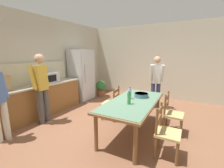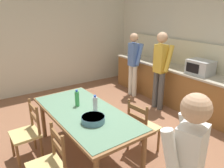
{
  "view_description": "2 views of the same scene",
  "coord_description": "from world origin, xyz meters",
  "px_view_note": "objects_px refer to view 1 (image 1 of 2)",
  "views": [
    {
      "loc": [
        -2.91,
        -1.63,
        1.76
      ],
      "look_at": [
        -0.2,
        -0.1,
        1.13
      ],
      "focal_mm": 24.0,
      "sensor_mm": 36.0,
      "label": 1
    },
    {
      "loc": [
        2.69,
        -1.82,
        2.24
      ],
      "look_at": [
        0.15,
        -0.12,
        1.17
      ],
      "focal_mm": 35.0,
      "sensor_mm": 36.0,
      "label": 2
    }
  ],
  "objects_px": {
    "paper_bag": "(5,83)",
    "bottle_near_centre": "(129,98)",
    "chair_side_near_right": "(172,114)",
    "potted_plant": "(101,87)",
    "microwave": "(49,78)",
    "serving_bowl": "(141,95)",
    "person_by_table": "(156,80)",
    "dining_table": "(133,104)",
    "refrigerator": "(82,75)",
    "chair_side_near_left": "(166,132)",
    "chair_side_far_right": "(112,103)",
    "person_at_counter": "(41,85)",
    "bottle_off_centre": "(130,93)"
  },
  "relations": [
    {
      "from": "paper_bag",
      "to": "bottle_near_centre",
      "type": "distance_m",
      "value": 2.88
    },
    {
      "from": "chair_side_near_right",
      "to": "potted_plant",
      "type": "xyz_separation_m",
      "value": [
        1.67,
        3.01,
        -0.06
      ]
    },
    {
      "from": "microwave",
      "to": "serving_bowl",
      "type": "distance_m",
      "value": 2.8
    },
    {
      "from": "paper_bag",
      "to": "person_by_table",
      "type": "xyz_separation_m",
      "value": [
        3.03,
        -2.75,
        -0.14
      ]
    },
    {
      "from": "microwave",
      "to": "paper_bag",
      "type": "relative_size",
      "value": 1.39
    },
    {
      "from": "dining_table",
      "to": "bottle_near_centre",
      "type": "xyz_separation_m",
      "value": [
        -0.25,
        -0.01,
        0.2
      ]
    },
    {
      "from": "refrigerator",
      "to": "chair_side_near_left",
      "type": "xyz_separation_m",
      "value": [
        -1.89,
        -3.47,
        -0.51
      ]
    },
    {
      "from": "refrigerator",
      "to": "microwave",
      "type": "relative_size",
      "value": 3.8
    },
    {
      "from": "bottle_near_centre",
      "to": "chair_side_far_right",
      "type": "relative_size",
      "value": 0.3
    },
    {
      "from": "refrigerator",
      "to": "serving_bowl",
      "type": "bearing_deg",
      "value": -112.03
    },
    {
      "from": "dining_table",
      "to": "person_at_counter",
      "type": "relative_size",
      "value": 1.16
    },
    {
      "from": "serving_bowl",
      "to": "microwave",
      "type": "bearing_deg",
      "value": 96.81
    },
    {
      "from": "refrigerator",
      "to": "microwave",
      "type": "distance_m",
      "value": 1.45
    },
    {
      "from": "serving_bowl",
      "to": "chair_side_near_right",
      "type": "xyz_separation_m",
      "value": [
        0.12,
        -0.69,
        -0.37
      ]
    },
    {
      "from": "bottle_near_centre",
      "to": "serving_bowl",
      "type": "bearing_deg",
      "value": -4.86
    },
    {
      "from": "chair_side_far_right",
      "to": "person_by_table",
      "type": "bearing_deg",
      "value": 142.76
    },
    {
      "from": "paper_bag",
      "to": "chair_side_far_right",
      "type": "bearing_deg",
      "value": -50.02
    },
    {
      "from": "chair_side_near_right",
      "to": "person_at_counter",
      "type": "relative_size",
      "value": 0.52
    },
    {
      "from": "serving_bowl",
      "to": "person_by_table",
      "type": "relative_size",
      "value": 0.19
    },
    {
      "from": "serving_bowl",
      "to": "chair_side_near_right",
      "type": "height_order",
      "value": "chair_side_near_right"
    },
    {
      "from": "microwave",
      "to": "person_by_table",
      "type": "bearing_deg",
      "value": -56.57
    },
    {
      "from": "refrigerator",
      "to": "bottle_near_centre",
      "type": "xyz_separation_m",
      "value": [
        -1.72,
        -2.7,
        -0.06
      ]
    },
    {
      "from": "bottle_near_centre",
      "to": "chair_side_far_right",
      "type": "height_order",
      "value": "bottle_near_centre"
    },
    {
      "from": "microwave",
      "to": "bottle_near_centre",
      "type": "height_order",
      "value": "microwave"
    },
    {
      "from": "refrigerator",
      "to": "dining_table",
      "type": "height_order",
      "value": "refrigerator"
    },
    {
      "from": "refrigerator",
      "to": "chair_side_far_right",
      "type": "relative_size",
      "value": 2.09
    },
    {
      "from": "serving_bowl",
      "to": "chair_side_near_left",
      "type": "relative_size",
      "value": 0.35
    },
    {
      "from": "microwave",
      "to": "chair_side_near_left",
      "type": "height_order",
      "value": "microwave"
    },
    {
      "from": "bottle_off_centre",
      "to": "person_by_table",
      "type": "bearing_deg",
      "value": -5.44
    },
    {
      "from": "bottle_near_centre",
      "to": "person_at_counter",
      "type": "bearing_deg",
      "value": 99.44
    },
    {
      "from": "dining_table",
      "to": "person_at_counter",
      "type": "height_order",
      "value": "person_at_counter"
    },
    {
      "from": "bottle_off_centre",
      "to": "chair_side_far_right",
      "type": "xyz_separation_m",
      "value": [
        0.33,
        0.66,
        -0.45
      ]
    },
    {
      "from": "bottle_near_centre",
      "to": "chair_side_near_left",
      "type": "xyz_separation_m",
      "value": [
        -0.18,
        -0.77,
        -0.45
      ]
    },
    {
      "from": "serving_bowl",
      "to": "person_by_table",
      "type": "bearing_deg",
      "value": 0.53
    },
    {
      "from": "chair_side_near_right",
      "to": "potted_plant",
      "type": "bearing_deg",
      "value": 60.92
    },
    {
      "from": "microwave",
      "to": "chair_side_far_right",
      "type": "xyz_separation_m",
      "value": [
        0.41,
        -1.94,
        -0.61
      ]
    },
    {
      "from": "paper_bag",
      "to": "serving_bowl",
      "type": "relative_size",
      "value": 1.12
    },
    {
      "from": "serving_bowl",
      "to": "chair_side_near_right",
      "type": "relative_size",
      "value": 0.35
    },
    {
      "from": "chair_side_near_right",
      "to": "chair_side_far_right",
      "type": "distance_m",
      "value": 1.53
    },
    {
      "from": "refrigerator",
      "to": "person_at_counter",
      "type": "xyz_separation_m",
      "value": [
        -2.08,
        -0.5,
        0.04
      ]
    },
    {
      "from": "bottle_near_centre",
      "to": "chair_side_near_right",
      "type": "distance_m",
      "value": 1.13
    },
    {
      "from": "chair_side_far_right",
      "to": "potted_plant",
      "type": "height_order",
      "value": "chair_side_far_right"
    },
    {
      "from": "chair_side_far_right",
      "to": "bottle_near_centre",
      "type": "bearing_deg",
      "value": 42.06
    },
    {
      "from": "paper_bag",
      "to": "chair_side_near_right",
      "type": "xyz_separation_m",
      "value": [
        1.66,
        -3.45,
        -0.64
      ]
    },
    {
      "from": "bottle_off_centre",
      "to": "person_at_counter",
      "type": "height_order",
      "value": "person_at_counter"
    },
    {
      "from": "bottle_near_centre",
      "to": "potted_plant",
      "type": "bearing_deg",
      "value": 43.56
    },
    {
      "from": "paper_bag",
      "to": "dining_table",
      "type": "height_order",
      "value": "paper_bag"
    },
    {
      "from": "bottle_off_centre",
      "to": "potted_plant",
      "type": "distance_m",
      "value": 3.01
    },
    {
      "from": "dining_table",
      "to": "serving_bowl",
      "type": "xyz_separation_m",
      "value": [
        0.35,
        -0.06,
        0.13
      ]
    },
    {
      "from": "chair_side_near_left",
      "to": "chair_side_far_right",
      "type": "distance_m",
      "value": 1.77
    }
  ]
}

